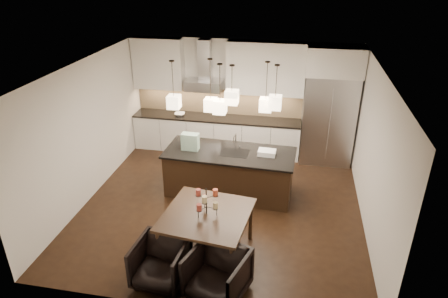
% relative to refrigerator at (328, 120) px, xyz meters
% --- Properties ---
extents(floor, '(5.50, 5.50, 0.02)m').
position_rel_refrigerator_xyz_m(floor, '(-2.10, -2.38, -1.08)').
color(floor, black).
rests_on(floor, ground).
extents(ceiling, '(5.50, 5.50, 0.02)m').
position_rel_refrigerator_xyz_m(ceiling, '(-2.10, -2.38, 1.73)').
color(ceiling, white).
rests_on(ceiling, wall_back).
extents(wall_back, '(5.50, 0.02, 2.80)m').
position_rel_refrigerator_xyz_m(wall_back, '(-2.10, 0.38, 0.32)').
color(wall_back, silver).
rests_on(wall_back, ground).
extents(wall_front, '(5.50, 0.02, 2.80)m').
position_rel_refrigerator_xyz_m(wall_front, '(-2.10, -5.14, 0.32)').
color(wall_front, silver).
rests_on(wall_front, ground).
extents(wall_left, '(0.02, 5.50, 2.80)m').
position_rel_refrigerator_xyz_m(wall_left, '(-4.86, -2.38, 0.32)').
color(wall_left, silver).
rests_on(wall_left, ground).
extents(wall_right, '(0.02, 5.50, 2.80)m').
position_rel_refrigerator_xyz_m(wall_right, '(0.66, -2.38, 0.32)').
color(wall_right, silver).
rests_on(wall_right, ground).
extents(refrigerator, '(1.20, 0.72, 2.15)m').
position_rel_refrigerator_xyz_m(refrigerator, '(0.00, 0.00, 0.00)').
color(refrigerator, '#B7B7BA').
rests_on(refrigerator, floor).
extents(fridge_panel, '(1.26, 0.72, 0.65)m').
position_rel_refrigerator_xyz_m(fridge_panel, '(0.00, 0.00, 1.40)').
color(fridge_panel, silver).
rests_on(fridge_panel, refrigerator).
extents(lower_cabinets, '(4.21, 0.62, 0.88)m').
position_rel_refrigerator_xyz_m(lower_cabinets, '(-2.73, 0.05, -0.64)').
color(lower_cabinets, silver).
rests_on(lower_cabinets, floor).
extents(countertop, '(4.21, 0.66, 0.04)m').
position_rel_refrigerator_xyz_m(countertop, '(-2.73, 0.05, -0.17)').
color(countertop, black).
rests_on(countertop, lower_cabinets).
extents(backsplash, '(4.21, 0.02, 0.63)m').
position_rel_refrigerator_xyz_m(backsplash, '(-2.73, 0.35, 0.16)').
color(backsplash, tan).
rests_on(backsplash, countertop).
extents(upper_cab_left, '(1.25, 0.35, 1.25)m').
position_rel_refrigerator_xyz_m(upper_cab_left, '(-4.20, 0.19, 1.10)').
color(upper_cab_left, silver).
rests_on(upper_cab_left, wall_back).
extents(upper_cab_right, '(1.85, 0.35, 1.25)m').
position_rel_refrigerator_xyz_m(upper_cab_right, '(-1.55, 0.19, 1.10)').
color(upper_cab_right, silver).
rests_on(upper_cab_right, wall_back).
extents(hood_canopy, '(0.90, 0.52, 0.24)m').
position_rel_refrigerator_xyz_m(hood_canopy, '(-3.03, 0.10, 0.65)').
color(hood_canopy, '#B7B7BA').
rests_on(hood_canopy, wall_back).
extents(hood_chimney, '(0.30, 0.28, 0.96)m').
position_rel_refrigerator_xyz_m(hood_chimney, '(-3.03, 0.21, 1.24)').
color(hood_chimney, '#B7B7BA').
rests_on(hood_chimney, hood_canopy).
extents(fruit_bowl, '(0.29, 0.29, 0.06)m').
position_rel_refrigerator_xyz_m(fruit_bowl, '(-3.66, 0.00, -0.12)').
color(fruit_bowl, silver).
rests_on(fruit_bowl, countertop).
extents(island_body, '(2.63, 1.14, 0.91)m').
position_rel_refrigerator_xyz_m(island_body, '(-2.04, -1.89, -0.62)').
color(island_body, black).
rests_on(island_body, floor).
extents(island_top, '(2.71, 1.23, 0.04)m').
position_rel_refrigerator_xyz_m(island_top, '(-2.04, -1.89, -0.15)').
color(island_top, black).
rests_on(island_top, island_body).
extents(faucet, '(0.11, 0.25, 0.39)m').
position_rel_refrigerator_xyz_m(faucet, '(-1.93, -1.79, 0.07)').
color(faucet, silver).
rests_on(faucet, island_top).
extents(tote_bag, '(0.36, 0.20, 0.35)m').
position_rel_refrigerator_xyz_m(tote_bag, '(-2.86, -1.92, 0.05)').
color(tote_bag, '#246C46').
rests_on(tote_bag, island_top).
extents(food_container, '(0.36, 0.26, 0.10)m').
position_rel_refrigerator_xyz_m(food_container, '(-1.28, -1.88, -0.07)').
color(food_container, silver).
rests_on(food_container, island_top).
extents(dining_table, '(1.50, 1.50, 0.81)m').
position_rel_refrigerator_xyz_m(dining_table, '(-2.06, -3.90, -0.67)').
color(dining_table, black).
rests_on(dining_table, floor).
extents(candelabra, '(0.43, 0.43, 0.48)m').
position_rel_refrigerator_xyz_m(candelabra, '(-2.06, -3.90, -0.02)').
color(candelabra, black).
rests_on(candelabra, dining_table).
extents(candle_a, '(0.09, 0.09, 0.11)m').
position_rel_refrigerator_xyz_m(candle_a, '(-1.91, -3.92, -0.07)').
color(candle_a, beige).
rests_on(candle_a, candelabra).
extents(candle_b, '(0.09, 0.09, 0.11)m').
position_rel_refrigerator_xyz_m(candle_b, '(-2.12, -3.76, -0.07)').
color(candle_b, '#CB4D30').
rests_on(candle_b, candelabra).
extents(candle_c, '(0.09, 0.09, 0.11)m').
position_rel_refrigerator_xyz_m(candle_c, '(-2.15, -4.02, -0.07)').
color(candle_c, '#A73E33').
rests_on(candle_c, candelabra).
extents(candle_d, '(0.09, 0.09, 0.11)m').
position_rel_refrigerator_xyz_m(candle_d, '(-1.93, -3.82, 0.10)').
color(candle_d, '#CB4D30').
rests_on(candle_d, candelabra).
extents(candle_e, '(0.09, 0.09, 0.11)m').
position_rel_refrigerator_xyz_m(candle_e, '(-2.20, -3.86, 0.10)').
color(candle_e, '#A73E33').
rests_on(candle_e, candelabra).
extents(candle_f, '(0.09, 0.09, 0.11)m').
position_rel_refrigerator_xyz_m(candle_f, '(-2.05, -4.04, 0.10)').
color(candle_f, beige).
rests_on(candle_f, candelabra).
extents(armchair_left, '(0.84, 0.86, 0.72)m').
position_rel_refrigerator_xyz_m(armchair_left, '(-2.61, -4.66, -0.71)').
color(armchair_left, black).
rests_on(armchair_left, floor).
extents(armchair_right, '(1.02, 1.04, 0.76)m').
position_rel_refrigerator_xyz_m(armchair_right, '(-1.71, -4.76, -0.70)').
color(armchair_right, black).
rests_on(armchair_right, floor).
extents(pendant_a, '(0.24, 0.24, 0.26)m').
position_rel_refrigerator_xyz_m(pendant_a, '(-3.15, -1.96, 0.91)').
color(pendant_a, beige).
rests_on(pendant_a, ceiling).
extents(pendant_b, '(0.24, 0.24, 0.26)m').
position_rel_refrigerator_xyz_m(pendant_b, '(-2.47, -1.67, 0.79)').
color(pendant_b, beige).
rests_on(pendant_b, ceiling).
extents(pendant_c, '(0.24, 0.24, 0.26)m').
position_rel_refrigerator_xyz_m(pendant_c, '(-1.97, -2.07, 1.11)').
color(pendant_c, beige).
rests_on(pendant_c, ceiling).
extents(pendant_d, '(0.24, 0.24, 0.26)m').
position_rel_refrigerator_xyz_m(pendant_d, '(-1.36, -1.69, 0.87)').
color(pendant_d, beige).
rests_on(pendant_d, ceiling).
extents(pendant_e, '(0.24, 0.24, 0.26)m').
position_rel_refrigerator_xyz_m(pendant_e, '(-1.17, -1.90, 1.00)').
color(pendant_e, beige).
rests_on(pendant_e, ceiling).
extents(pendant_f, '(0.24, 0.24, 0.26)m').
position_rel_refrigerator_xyz_m(pendant_f, '(-2.21, -2.02, 0.89)').
color(pendant_f, beige).
rests_on(pendant_f, ceiling).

